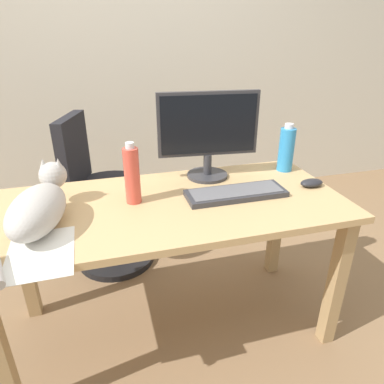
{
  "coord_description": "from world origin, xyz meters",
  "views": [
    {
      "loc": [
        -0.26,
        -1.28,
        1.36
      ],
      "look_at": [
        0.08,
        -0.05,
        0.76
      ],
      "focal_mm": 32.33,
      "sensor_mm": 36.0,
      "label": 1
    }
  ],
  "objects_px": {
    "keyboard": "(236,193)",
    "cat": "(39,206)",
    "water_bottle": "(132,175)",
    "spray_bottle": "(286,149)",
    "office_chair": "(103,203)",
    "computer_mouse": "(312,183)",
    "monitor": "(208,132)"
  },
  "relations": [
    {
      "from": "keyboard",
      "to": "cat",
      "type": "relative_size",
      "value": 0.73
    },
    {
      "from": "water_bottle",
      "to": "spray_bottle",
      "type": "bearing_deg",
      "value": 11.36
    },
    {
      "from": "office_chair",
      "to": "spray_bottle",
      "type": "height_order",
      "value": "spray_bottle"
    },
    {
      "from": "office_chair",
      "to": "spray_bottle",
      "type": "xyz_separation_m",
      "value": [
        0.93,
        -0.46,
        0.41
      ]
    },
    {
      "from": "cat",
      "to": "spray_bottle",
      "type": "bearing_deg",
      "value": 13.0
    },
    {
      "from": "computer_mouse",
      "to": "office_chair",
      "type": "bearing_deg",
      "value": 144.35
    },
    {
      "from": "keyboard",
      "to": "cat",
      "type": "xyz_separation_m",
      "value": [
        -0.79,
        -0.04,
        0.07
      ]
    },
    {
      "from": "keyboard",
      "to": "cat",
      "type": "height_order",
      "value": "cat"
    },
    {
      "from": "cat",
      "to": "spray_bottle",
      "type": "xyz_separation_m",
      "value": [
        1.15,
        0.27,
        0.03
      ]
    },
    {
      "from": "office_chair",
      "to": "water_bottle",
      "type": "xyz_separation_m",
      "value": [
        0.13,
        -0.62,
        0.42
      ]
    },
    {
      "from": "keyboard",
      "to": "water_bottle",
      "type": "height_order",
      "value": "water_bottle"
    },
    {
      "from": "keyboard",
      "to": "computer_mouse",
      "type": "distance_m",
      "value": 0.38
    },
    {
      "from": "water_bottle",
      "to": "monitor",
      "type": "bearing_deg",
      "value": 25.28
    },
    {
      "from": "office_chair",
      "to": "computer_mouse",
      "type": "xyz_separation_m",
      "value": [
        0.95,
        -0.68,
        0.31
      ]
    },
    {
      "from": "cat",
      "to": "computer_mouse",
      "type": "bearing_deg",
      "value": 2.12
    },
    {
      "from": "office_chair",
      "to": "spray_bottle",
      "type": "distance_m",
      "value": 1.12
    },
    {
      "from": "office_chair",
      "to": "monitor",
      "type": "height_order",
      "value": "monitor"
    },
    {
      "from": "monitor",
      "to": "computer_mouse",
      "type": "xyz_separation_m",
      "value": [
        0.43,
        -0.24,
        -0.21
      ]
    },
    {
      "from": "cat",
      "to": "computer_mouse",
      "type": "xyz_separation_m",
      "value": [
        1.17,
        0.04,
        -0.06
      ]
    },
    {
      "from": "monitor",
      "to": "keyboard",
      "type": "height_order",
      "value": "monitor"
    },
    {
      "from": "monitor",
      "to": "cat",
      "type": "xyz_separation_m",
      "value": [
        -0.74,
        -0.29,
        -0.15
      ]
    },
    {
      "from": "keyboard",
      "to": "computer_mouse",
      "type": "xyz_separation_m",
      "value": [
        0.38,
        0.0,
        0.0
      ]
    },
    {
      "from": "keyboard",
      "to": "office_chair",
      "type": "bearing_deg",
      "value": 129.99
    },
    {
      "from": "office_chair",
      "to": "monitor",
      "type": "xyz_separation_m",
      "value": [
        0.52,
        -0.44,
        0.52
      ]
    },
    {
      "from": "office_chair",
      "to": "monitor",
      "type": "relative_size",
      "value": 1.95
    },
    {
      "from": "monitor",
      "to": "water_bottle",
      "type": "relative_size",
      "value": 1.84
    },
    {
      "from": "monitor",
      "to": "keyboard",
      "type": "distance_m",
      "value": 0.33
    },
    {
      "from": "keyboard",
      "to": "spray_bottle",
      "type": "relative_size",
      "value": 1.8
    },
    {
      "from": "office_chair",
      "to": "cat",
      "type": "height_order",
      "value": "office_chair"
    },
    {
      "from": "spray_bottle",
      "to": "monitor",
      "type": "bearing_deg",
      "value": 176.98
    },
    {
      "from": "office_chair",
      "to": "water_bottle",
      "type": "bearing_deg",
      "value": -77.77
    },
    {
      "from": "computer_mouse",
      "to": "water_bottle",
      "type": "relative_size",
      "value": 0.42
    }
  ]
}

